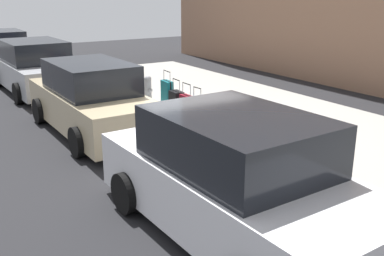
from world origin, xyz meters
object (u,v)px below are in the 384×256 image
(suitcase_silver_3, at_px, (243,127))
(fire_hydrant, at_px, (148,87))
(suitcase_navy_6, at_px, (197,110))
(parked_car_beige_1, at_px, (92,100))
(suitcase_black_1, at_px, (280,139))
(suitcase_teal_9, at_px, (167,94))
(bollard_post, at_px, (137,87))
(suitcase_olive_5, at_px, (213,114))
(suitcase_maroon_7, at_px, (187,106))
(parked_car_white_0, at_px, (235,181))
(suitcase_black_8, at_px, (176,102))
(parked_car_navy_3, at_px, (2,50))
(suitcase_maroon_0, at_px, (299,153))
(suitcase_teal_2, at_px, (264,135))
(parked_car_silver_2, at_px, (35,68))
(suitcase_red_4, at_px, (230,120))

(suitcase_silver_3, height_order, fire_hydrant, suitcase_silver_3)
(suitcase_navy_6, bearing_deg, parked_car_beige_1, 64.98)
(suitcase_black_1, bearing_deg, suitcase_teal_9, -0.59)
(suitcase_black_1, xyz_separation_m, bollard_post, (6.05, 0.16, -0.04))
(suitcase_olive_5, distance_m, suitcase_maroon_7, 1.10)
(suitcase_olive_5, distance_m, suitcase_navy_6, 0.57)
(parked_car_white_0, height_order, parked_car_beige_1, parked_car_white_0)
(suitcase_black_8, xyz_separation_m, parked_car_navy_3, (11.15, 2.33, 0.32))
(suitcase_olive_5, relative_size, suitcase_black_8, 0.80)
(suitcase_navy_6, bearing_deg, suitcase_maroon_0, -179.96)
(suitcase_teal_2, height_order, parked_car_beige_1, parked_car_beige_1)
(suitcase_silver_3, xyz_separation_m, parked_car_silver_2, (8.17, 2.26, 0.29))
(suitcase_black_1, xyz_separation_m, suitcase_olive_5, (2.29, -0.03, -0.05))
(suitcase_maroon_0, distance_m, suitcase_red_4, 2.24)
(suitcase_maroon_7, distance_m, parked_car_navy_3, 11.95)
(suitcase_silver_3, height_order, suitcase_maroon_7, suitcase_silver_3)
(suitcase_black_1, height_order, fire_hydrant, suitcase_black_1)
(suitcase_black_1, relative_size, bollard_post, 1.43)
(bollard_post, xyz_separation_m, parked_car_navy_3, (9.06, 2.17, 0.26))
(fire_hydrant, xyz_separation_m, bollard_post, (0.45, 0.15, -0.04))
(suitcase_red_4, xyz_separation_m, fire_hydrant, (3.92, 0.06, 0.05))
(suitcase_red_4, bearing_deg, suitcase_black_1, 178.29)
(parked_car_navy_3, bearing_deg, fire_hydrant, -166.31)
(suitcase_navy_6, distance_m, suitcase_teal_9, 1.70)
(suitcase_black_1, distance_m, fire_hydrant, 5.60)
(suitcase_teal_2, bearing_deg, parked_car_navy_3, 9.10)
(suitcase_teal_9, bearing_deg, suitcase_maroon_7, 175.72)
(fire_hydrant, bearing_deg, parked_car_navy_3, 13.69)
(suitcase_black_1, distance_m, suitcase_red_4, 1.68)
(suitcase_black_1, height_order, bollard_post, suitcase_black_1)
(suitcase_teal_2, relative_size, suitcase_maroon_7, 0.79)
(suitcase_maroon_0, bearing_deg, suitcase_teal_2, -3.82)
(suitcase_teal_2, distance_m, parked_car_navy_3, 14.80)
(suitcase_maroon_0, height_order, suitcase_black_8, suitcase_black_8)
(suitcase_maroon_7, height_order, parked_car_silver_2, parked_car_silver_2)
(fire_hydrant, relative_size, parked_car_white_0, 0.16)
(bollard_post, bearing_deg, suitcase_teal_9, -172.02)
(suitcase_maroon_0, height_order, suitcase_teal_9, suitcase_teal_9)
(fire_hydrant, relative_size, bollard_post, 1.08)
(suitcase_maroon_0, xyz_separation_m, suitcase_silver_3, (1.63, 0.01, 0.07))
(suitcase_black_1, relative_size, suitcase_olive_5, 1.36)
(bollard_post, xyz_separation_m, parked_car_beige_1, (-2.14, 2.17, 0.30))
(suitcase_red_4, height_order, bollard_post, suitcase_red_4)
(suitcase_black_1, xyz_separation_m, suitcase_teal_2, (0.50, -0.01, -0.06))
(suitcase_teal_9, xyz_separation_m, parked_car_white_0, (-6.15, 2.38, 0.29))
(suitcase_teal_2, distance_m, suitcase_silver_3, 0.57)
(suitcase_navy_6, xyz_separation_m, suitcase_maroon_7, (0.53, -0.02, -0.02))
(suitcase_olive_5, height_order, parked_car_white_0, parked_car_white_0)
(suitcase_black_8, bearing_deg, suitcase_maroon_7, 176.42)
(suitcase_olive_5, distance_m, parked_car_white_0, 4.57)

